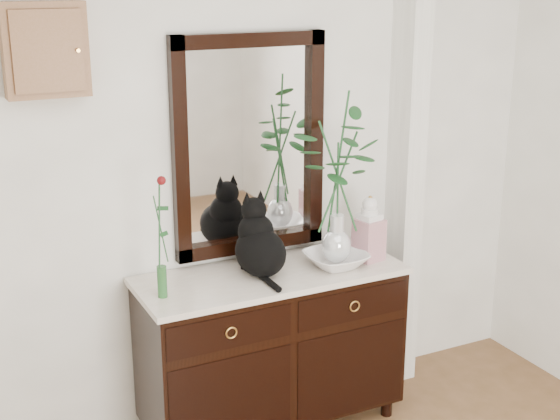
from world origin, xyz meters
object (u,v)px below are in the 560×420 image
cat (260,237)px  lotus_bowl (336,260)px  sideboard (271,342)px  ginger_jar (369,228)px

cat → lotus_bowl: bearing=-10.9°
sideboard → cat: bearing=174.8°
sideboard → lotus_bowl: 0.53m
lotus_bowl → ginger_jar: size_ratio=0.89×
cat → ginger_jar: cat is taller
sideboard → lotus_bowl: bearing=-12.2°
lotus_bowl → sideboard: bearing=167.8°
cat → sideboard: bearing=-4.9°
sideboard → ginger_jar: ginger_jar is taller
lotus_bowl → ginger_jar: ginger_jar is taller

